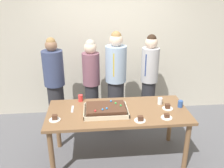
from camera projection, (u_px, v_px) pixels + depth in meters
ground_plane at (117, 157)px, 3.67m from camera, size 12.00×12.00×0.00m
interior_back_panel at (109, 39)px, 4.58m from camera, size 8.00×0.12×3.00m
party_table at (118, 116)px, 3.40m from camera, size 1.99×0.86×0.80m
sheet_cake at (106, 110)px, 3.30m from camera, size 0.61×0.43×0.12m
plated_slice_near_left at (167, 117)px, 3.17m from camera, size 0.15×0.15×0.06m
plated_slice_near_right at (55, 119)px, 3.12m from camera, size 0.15×0.15×0.07m
plated_slice_far_left at (140, 119)px, 3.10m from camera, size 0.15×0.15×0.07m
plated_slice_far_right at (168, 107)px, 3.41m from camera, size 0.15×0.15×0.08m
drink_cup_nearest at (81, 98)px, 3.64m from camera, size 0.07×0.07×0.10m
drink_cup_middle at (160, 101)px, 3.54m from camera, size 0.07×0.07×0.10m
drink_cup_far_end at (180, 104)px, 3.46m from camera, size 0.07×0.07×0.10m
cake_server_utensil at (72, 109)px, 3.40m from camera, size 0.03×0.20×0.01m
person_serving_front at (91, 82)px, 4.25m from camera, size 0.30×0.30×1.62m
person_green_shirt_behind at (149, 78)px, 4.30m from camera, size 0.31×0.31×1.69m
person_striped_tie_right at (116, 81)px, 4.12m from camera, size 0.36×0.36×1.77m
person_far_right_suit at (55, 85)px, 4.10m from camera, size 0.35×0.35×1.68m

